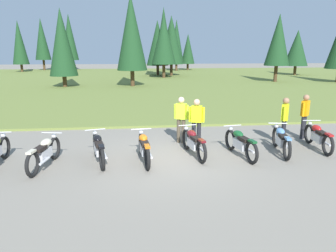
{
  "coord_description": "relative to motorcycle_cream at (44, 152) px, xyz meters",
  "views": [
    {
      "loc": [
        -1.03,
        -9.15,
        3.26
      ],
      "look_at": [
        0.0,
        0.6,
        0.9
      ],
      "focal_mm": 33.65,
      "sensor_mm": 36.0,
      "label": 1
    }
  ],
  "objects": [
    {
      "name": "grass_moorland",
      "position": [
        3.63,
        26.36,
        -0.39
      ],
      "size": [
        80.0,
        44.0,
        0.1
      ],
      "primitive_type": "cube",
      "color": "olive",
      "rests_on": "ground"
    },
    {
      "name": "motorcycle_cream",
      "position": [
        0.0,
        0.0,
        0.0
      ],
      "size": [
        0.64,
        2.09,
        0.88
      ],
      "color": "black",
      "rests_on": "ground"
    },
    {
      "name": "rider_with_back_turned",
      "position": [
        7.82,
        1.48,
        0.51
      ],
      "size": [
        0.37,
        0.49,
        1.67
      ],
      "color": "black",
      "rests_on": "ground"
    },
    {
      "name": "rider_in_hivis_vest",
      "position": [
        8.92,
        2.13,
        0.51
      ],
      "size": [
        0.42,
        0.42,
        1.67
      ],
      "color": "black",
      "rests_on": "ground"
    },
    {
      "name": "motorcycle_black",
      "position": [
        1.48,
        0.27,
        0.0
      ],
      "size": [
        0.75,
        2.07,
        0.88
      ],
      "color": "black",
      "rests_on": "ground"
    },
    {
      "name": "rider_checking_bike",
      "position": [
        4.67,
        1.48,
        0.51
      ],
      "size": [
        0.53,
        0.32,
        1.67
      ],
      "color": "black",
      "rests_on": "ground"
    },
    {
      "name": "motorcycle_maroon",
      "position": [
        4.4,
        0.56,
        0.0
      ],
      "size": [
        0.68,
        2.09,
        0.88
      ],
      "color": "black",
      "rests_on": "ground"
    },
    {
      "name": "motorcycle_red",
      "position": [
        8.71,
        0.8,
        0.0
      ],
      "size": [
        0.62,
        2.1,
        0.88
      ],
      "color": "black",
      "rests_on": "ground"
    },
    {
      "name": "motorcycle_sky_blue",
      "position": [
        7.28,
        0.51,
        0.0
      ],
      "size": [
        0.67,
        2.08,
        0.88
      ],
      "color": "black",
      "rests_on": "ground"
    },
    {
      "name": "motorcycle_british_green",
      "position": [
        5.86,
        0.34,
        0.0
      ],
      "size": [
        0.66,
        2.09,
        0.88
      ],
      "color": "black",
      "rests_on": "ground"
    },
    {
      "name": "rider_near_row_end",
      "position": [
        4.22,
        2.03,
        0.51
      ],
      "size": [
        0.5,
        0.36,
        1.67
      ],
      "color": "#4C4233",
      "rests_on": "ground"
    },
    {
      "name": "ground_plane",
      "position": [
        3.63,
        0.32,
        -0.44
      ],
      "size": [
        140.0,
        140.0,
        0.0
      ],
      "primitive_type": "plane",
      "color": "gray"
    },
    {
      "name": "motorcycle_orange",
      "position": [
        2.84,
        0.18,
        0.0
      ],
      "size": [
        0.62,
        2.1,
        0.88
      ],
      "color": "black",
      "rests_on": "ground"
    },
    {
      "name": "forest_treeline",
      "position": [
        4.97,
        33.11,
        4.03
      ],
      "size": [
        40.7,
        28.53,
        9.04
      ],
      "color": "#47331E",
      "rests_on": "ground"
    }
  ]
}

